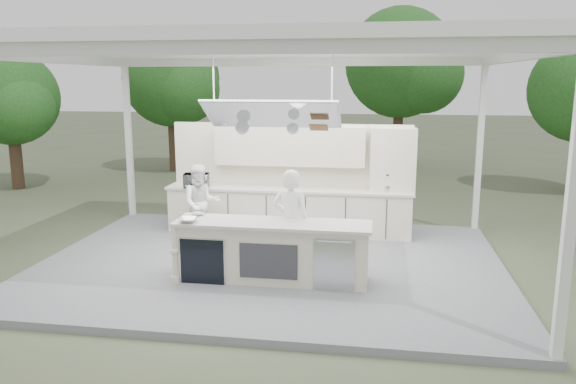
% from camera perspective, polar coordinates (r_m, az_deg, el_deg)
% --- Properties ---
extents(ground, '(90.00, 90.00, 0.00)m').
position_cam_1_polar(ground, '(10.00, -1.71, -7.68)').
color(ground, '#495137').
rests_on(ground, ground).
extents(stage_deck, '(8.00, 6.00, 0.12)m').
position_cam_1_polar(stage_deck, '(9.98, -1.72, -7.36)').
color(stage_deck, slate).
rests_on(stage_deck, ground).
extents(tent, '(8.20, 6.20, 3.86)m').
position_cam_1_polar(tent, '(9.45, -1.85, 14.07)').
color(tent, white).
rests_on(tent, ground).
extents(demo_island, '(3.10, 0.79, 0.95)m').
position_cam_1_polar(demo_island, '(8.93, -1.71, -6.02)').
color(demo_island, beige).
rests_on(demo_island, stage_deck).
extents(back_counter, '(5.08, 0.72, 0.95)m').
position_cam_1_polar(back_counter, '(11.63, 0.03, -1.87)').
color(back_counter, beige).
rests_on(back_counter, stage_deck).
extents(back_wall_unit, '(5.05, 0.48, 2.25)m').
position_cam_1_polar(back_wall_unit, '(11.60, 2.37, 2.99)').
color(back_wall_unit, beige).
rests_on(back_wall_unit, stage_deck).
extents(tree_cluster, '(19.55, 9.40, 5.85)m').
position_cam_1_polar(tree_cluster, '(19.15, 3.37, 11.44)').
color(tree_cluster, '#4A3225').
rests_on(tree_cluster, ground).
extents(head_chef, '(0.70, 0.52, 1.74)m').
position_cam_1_polar(head_chef, '(9.15, 0.31, -3.04)').
color(head_chef, white).
rests_on(head_chef, stage_deck).
extents(sous_chef, '(0.92, 0.83, 1.53)m').
position_cam_1_polar(sous_chef, '(11.07, -8.83, -1.17)').
color(sous_chef, white).
rests_on(sous_chef, stage_deck).
extents(toaster_oven, '(0.56, 0.43, 0.28)m').
position_cam_1_polar(toaster_oven, '(11.77, -9.30, 1.17)').
color(toaster_oven, '#B9BBC1').
rests_on(toaster_oven, back_counter).
extents(bowl_large, '(0.33, 0.33, 0.07)m').
position_cam_1_polar(bowl_large, '(8.91, -10.11, -2.82)').
color(bowl_large, silver).
rests_on(bowl_large, demo_island).
extents(bowl_small, '(0.23, 0.23, 0.07)m').
position_cam_1_polar(bowl_small, '(9.36, -9.14, -2.12)').
color(bowl_small, silver).
rests_on(bowl_small, demo_island).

